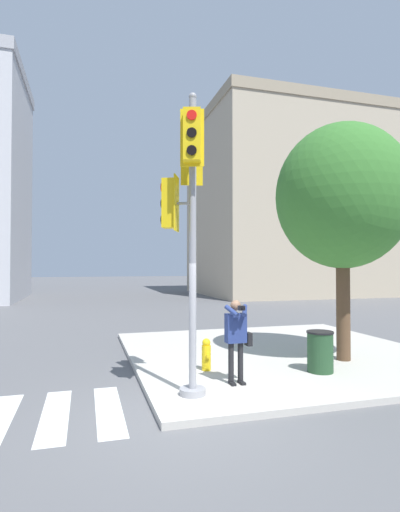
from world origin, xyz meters
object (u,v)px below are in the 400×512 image
at_px(street_tree, 342,197).
at_px(person_photographer, 237,334).
at_px(fire_hydrant, 206,355).
at_px(trash_bin, 320,351).
at_px(traffic_signal_pole, 187,203).

bearing_deg(street_tree, person_photographer, -161.41).
distance_m(fire_hydrant, trash_bin, 2.50).
bearing_deg(trash_bin, fire_hydrant, 160.71).
bearing_deg(traffic_signal_pole, trash_bin, 11.91).
relative_size(person_photographer, trash_bin, 1.85).
relative_size(traffic_signal_pole, street_tree, 0.94).
bearing_deg(trash_bin, street_tree, 34.33).
height_order(person_photographer, trash_bin, person_photographer).
xyz_separation_m(fire_hydrant, trash_bin, (2.36, -0.83, 0.10)).
xyz_separation_m(traffic_signal_pole, street_tree, (4.36, 1.48, 0.56)).
height_order(person_photographer, street_tree, street_tree).
bearing_deg(fire_hydrant, person_photographer, -75.53).
xyz_separation_m(person_photographer, trash_bin, (2.07, 0.29, -0.54)).
bearing_deg(street_tree, fire_hydrant, 179.63).
bearing_deg(trash_bin, traffic_signal_pole, -168.09).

